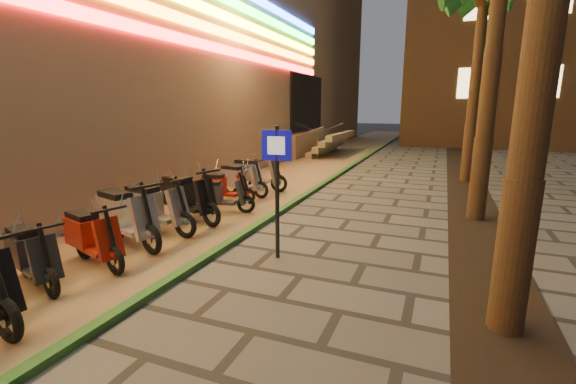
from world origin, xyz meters
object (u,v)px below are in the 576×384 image
at_px(scooter_6, 90,236).
at_px(scooter_9, 186,197).
at_px(scooter_7, 124,216).
at_px(scooter_12, 239,179).
at_px(scooter_5, 30,255).
at_px(scooter_11, 222,187).
at_px(scooter_8, 153,207).
at_px(scooter_10, 218,195).
at_px(scooter_13, 254,173).
at_px(pedestrian_sign, 277,174).

relative_size(scooter_6, scooter_9, 0.86).
distance_m(scooter_7, scooter_12, 4.48).
bearing_deg(scooter_6, scooter_5, -85.79).
bearing_deg(scooter_11, scooter_8, -102.06).
distance_m(scooter_9, scooter_10, 0.93).
distance_m(scooter_7, scooter_13, 5.33).
xyz_separation_m(scooter_5, scooter_11, (0.04, 5.31, -0.01)).
xyz_separation_m(scooter_5, scooter_10, (0.44, 4.47, -0.01)).
distance_m(scooter_6, scooter_7, 0.97).
distance_m(scooter_5, scooter_12, 6.33).
distance_m(scooter_9, scooter_13, 3.56).
height_order(scooter_5, scooter_6, scooter_6).
relative_size(scooter_10, scooter_11, 0.98).
bearing_deg(scooter_10, scooter_5, -112.37).
xyz_separation_m(scooter_5, scooter_12, (0.00, 6.33, 0.03)).
distance_m(scooter_9, scooter_12, 2.72).
height_order(scooter_6, scooter_8, scooter_8).
xyz_separation_m(scooter_7, scooter_12, (-0.00, 4.48, -0.07)).
relative_size(scooter_8, scooter_9, 0.98).
height_order(scooter_6, scooter_7, scooter_7).
height_order(scooter_6, scooter_10, scooter_6).
bearing_deg(scooter_12, scooter_8, -82.41).
distance_m(scooter_5, scooter_7, 1.84).
height_order(scooter_7, scooter_9, scooter_7).
bearing_deg(scooter_9, scooter_8, -78.96).
relative_size(scooter_9, scooter_13, 1.03).
xyz_separation_m(pedestrian_sign, scooter_9, (-2.88, 1.31, -0.92)).
height_order(scooter_7, scooter_13, scooter_7).
distance_m(scooter_10, scooter_11, 0.93).
bearing_deg(scooter_8, scooter_7, -85.79).
xyz_separation_m(scooter_7, scooter_8, (0.01, 0.78, -0.02)).
height_order(scooter_11, scooter_12, scooter_12).
relative_size(pedestrian_sign, scooter_12, 1.41).
relative_size(scooter_7, scooter_10, 1.26).
xyz_separation_m(pedestrian_sign, scooter_7, (-2.98, -0.46, -0.92)).
relative_size(scooter_6, scooter_11, 1.05).
relative_size(pedestrian_sign, scooter_10, 1.57).
xyz_separation_m(scooter_5, scooter_9, (0.10, 3.61, 0.10)).
distance_m(pedestrian_sign, scooter_6, 3.29).
xyz_separation_m(scooter_8, scooter_10, (0.43, 1.84, -0.10)).
relative_size(pedestrian_sign, scooter_11, 1.54).
xyz_separation_m(scooter_5, scooter_8, (0.01, 2.62, 0.08)).
relative_size(scooter_5, scooter_13, 0.84).
relative_size(scooter_6, scooter_10, 1.07).
bearing_deg(scooter_11, scooter_13, 77.27).
xyz_separation_m(scooter_6, scooter_12, (-0.19, 5.43, 0.01)).
bearing_deg(scooter_7, scooter_12, 106.78).
distance_m(scooter_12, scooter_13, 0.85).
distance_m(scooter_6, scooter_11, 4.41).
bearing_deg(scooter_5, scooter_6, 95.92).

